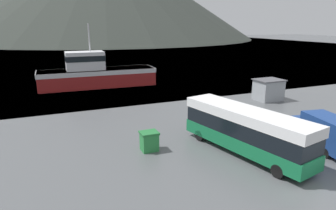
% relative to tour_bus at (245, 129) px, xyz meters
% --- Properties ---
extents(ground_plane, '(400.00, 400.00, 0.00)m').
position_rel_tour_bus_xyz_m(ground_plane, '(1.06, -5.88, -1.89)').
color(ground_plane, '#515456').
extents(water_surface, '(240.00, 240.00, 0.00)m').
position_rel_tour_bus_xyz_m(water_surface, '(1.06, 136.01, -1.89)').
color(water_surface, '#3D5160').
rests_on(water_surface, ground).
extents(tour_bus, '(4.65, 11.02, 3.37)m').
position_rel_tour_bus_xyz_m(tour_bus, '(0.00, 0.00, 0.00)').
color(tour_bus, '#146B3D').
rests_on(tour_bus, ground).
extents(delivery_van, '(3.18, 6.53, 2.63)m').
position_rel_tour_bus_xyz_m(delivery_van, '(6.17, -1.60, -0.51)').
color(delivery_van, navy).
rests_on(delivery_van, ground).
extents(fishing_boat, '(17.49, 5.20, 9.38)m').
position_rel_tour_bus_xyz_m(fishing_boat, '(-5.88, 29.13, 0.13)').
color(fishing_boat, maroon).
rests_on(fishing_boat, water_surface).
extents(storage_bin, '(1.34, 1.16, 1.49)m').
position_rel_tour_bus_xyz_m(storage_bin, '(-6.35, 3.18, -1.13)').
color(storage_bin, '#287F3D').
rests_on(storage_bin, ground).
extents(dock_kiosk, '(3.37, 2.78, 2.63)m').
position_rel_tour_bus_xyz_m(dock_kiosk, '(12.66, 12.10, -0.56)').
color(dock_kiosk, '#93999E').
rests_on(dock_kiosk, ground).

